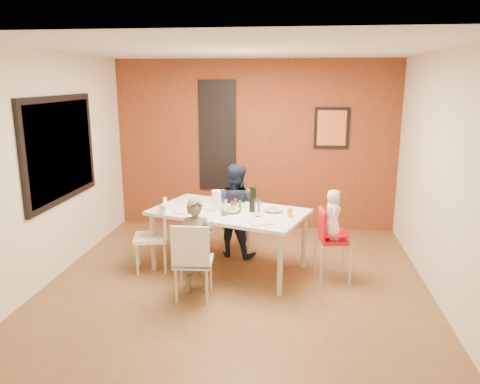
# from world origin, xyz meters

# --- Properties ---
(ground) EXTENTS (4.50, 4.50, 0.00)m
(ground) POSITION_xyz_m (0.00, 0.00, 0.00)
(ground) COLOR brown
(ground) RESTS_ON ground
(ceiling) EXTENTS (4.50, 4.50, 0.02)m
(ceiling) POSITION_xyz_m (0.00, 0.00, 2.70)
(ceiling) COLOR silver
(ceiling) RESTS_ON wall_back
(wall_back) EXTENTS (4.50, 0.02, 2.70)m
(wall_back) POSITION_xyz_m (0.00, 2.25, 1.35)
(wall_back) COLOR beige
(wall_back) RESTS_ON ground
(wall_front) EXTENTS (4.50, 0.02, 2.70)m
(wall_front) POSITION_xyz_m (0.00, -2.25, 1.35)
(wall_front) COLOR beige
(wall_front) RESTS_ON ground
(wall_left) EXTENTS (0.02, 4.50, 2.70)m
(wall_left) POSITION_xyz_m (-2.25, 0.00, 1.35)
(wall_left) COLOR beige
(wall_left) RESTS_ON ground
(wall_right) EXTENTS (0.02, 4.50, 2.70)m
(wall_right) POSITION_xyz_m (2.25, 0.00, 1.35)
(wall_right) COLOR beige
(wall_right) RESTS_ON ground
(brick_accent_wall) EXTENTS (4.50, 0.02, 2.70)m
(brick_accent_wall) POSITION_xyz_m (0.00, 2.23, 1.35)
(brick_accent_wall) COLOR maroon
(brick_accent_wall) RESTS_ON ground
(picture_window_frame) EXTENTS (0.05, 1.70, 1.30)m
(picture_window_frame) POSITION_xyz_m (-2.22, 0.20, 1.55)
(picture_window_frame) COLOR black
(picture_window_frame) RESTS_ON wall_left
(picture_window_pane) EXTENTS (0.02, 1.55, 1.15)m
(picture_window_pane) POSITION_xyz_m (-2.21, 0.20, 1.55)
(picture_window_pane) COLOR black
(picture_window_pane) RESTS_ON wall_left
(glassblock_strip) EXTENTS (0.55, 0.03, 1.70)m
(glassblock_strip) POSITION_xyz_m (-0.60, 2.21, 1.50)
(glassblock_strip) COLOR silver
(glassblock_strip) RESTS_ON wall_back
(glassblock_surround) EXTENTS (0.60, 0.03, 1.76)m
(glassblock_surround) POSITION_xyz_m (-0.60, 2.21, 1.50)
(glassblock_surround) COLOR black
(glassblock_surround) RESTS_ON wall_back
(art_print_frame) EXTENTS (0.54, 0.03, 0.64)m
(art_print_frame) POSITION_xyz_m (1.20, 2.21, 1.65)
(art_print_frame) COLOR black
(art_print_frame) RESTS_ON wall_back
(art_print_canvas) EXTENTS (0.44, 0.01, 0.54)m
(art_print_canvas) POSITION_xyz_m (1.20, 2.19, 1.65)
(art_print_canvas) COLOR orange
(art_print_canvas) RESTS_ON wall_back
(dining_table) EXTENTS (2.12, 1.59, 0.79)m
(dining_table) POSITION_xyz_m (-0.15, 0.39, 0.72)
(dining_table) COLOR silver
(dining_table) RESTS_ON ground
(chair_near) EXTENTS (0.44, 0.44, 0.89)m
(chair_near) POSITION_xyz_m (-0.43, -0.52, 0.50)
(chair_near) COLOR beige
(chair_near) RESTS_ON ground
(chair_far) EXTENTS (0.46, 0.46, 0.85)m
(chair_far) POSITION_xyz_m (-0.16, 1.14, 0.48)
(chair_far) COLOR white
(chair_far) RESTS_ON ground
(chair_left) EXTENTS (0.51, 0.51, 0.90)m
(chair_left) POSITION_xyz_m (-1.06, 0.28, 0.50)
(chair_left) COLOR white
(chair_left) RESTS_ON ground
(high_chair) EXTENTS (0.43, 0.43, 0.90)m
(high_chair) POSITION_xyz_m (1.10, 0.22, 0.54)
(high_chair) COLOR red
(high_chair) RESTS_ON ground
(child_near) EXTENTS (0.44, 0.32, 1.10)m
(child_near) POSITION_xyz_m (-0.43, -0.28, 0.55)
(child_near) COLOR #625E46
(child_near) RESTS_ON ground
(child_far) EXTENTS (0.74, 0.65, 1.29)m
(child_far) POSITION_xyz_m (-0.15, 0.90, 0.64)
(child_far) COLOR black
(child_far) RESTS_ON ground
(toddler) EXTENTS (0.21, 0.30, 0.60)m
(toddler) POSITION_xyz_m (1.12, 0.23, 0.83)
(toddler) COLOR silver
(toddler) RESTS_ON high_chair
(plate_near_left) EXTENTS (0.29, 0.29, 0.01)m
(plate_near_left) POSITION_xyz_m (-0.70, 0.26, 0.79)
(plate_near_left) COLOR white
(plate_near_left) RESTS_ON dining_table
(plate_far_mid) EXTENTS (0.21, 0.21, 0.01)m
(plate_far_mid) POSITION_xyz_m (0.01, 0.67, 0.79)
(plate_far_mid) COLOR white
(plate_far_mid) RESTS_ON dining_table
(plate_near_right) EXTENTS (0.31, 0.31, 0.01)m
(plate_near_right) POSITION_xyz_m (0.28, -0.08, 0.79)
(plate_near_right) COLOR white
(plate_near_right) RESTS_ON dining_table
(plate_far_left) EXTENTS (0.27, 0.27, 0.01)m
(plate_far_left) POSITION_xyz_m (-0.56, 0.84, 0.79)
(plate_far_left) COLOR white
(plate_far_left) RESTS_ON dining_table
(salad_bowl_a) EXTENTS (0.28, 0.28, 0.06)m
(salad_bowl_a) POSITION_xyz_m (-0.12, 0.31, 0.81)
(salad_bowl_a) COLOR white
(salad_bowl_a) RESTS_ON dining_table
(salad_bowl_b) EXTENTS (0.29, 0.29, 0.06)m
(salad_bowl_b) POSITION_xyz_m (0.40, 0.40, 0.81)
(salad_bowl_b) COLOR white
(salad_bowl_b) RESTS_ON dining_table
(wine_bottle) EXTENTS (0.08, 0.08, 0.31)m
(wine_bottle) POSITION_xyz_m (0.15, 0.38, 0.94)
(wine_bottle) COLOR black
(wine_bottle) RESTS_ON dining_table
(wine_glass_a) EXTENTS (0.07, 0.07, 0.20)m
(wine_glass_a) POSITION_xyz_m (-0.17, 0.18, 0.89)
(wine_glass_a) COLOR silver
(wine_glass_a) RESTS_ON dining_table
(wine_glass_b) EXTENTS (0.07, 0.07, 0.20)m
(wine_glass_b) POSITION_xyz_m (0.23, 0.19, 0.89)
(wine_glass_b) COLOR white
(wine_glass_b) RESTS_ON dining_table
(paper_towel_roll) EXTENTS (0.11, 0.11, 0.26)m
(paper_towel_roll) POSITION_xyz_m (-0.31, 0.37, 0.91)
(paper_towel_roll) COLOR white
(paper_towel_roll) RESTS_ON dining_table
(condiment_red) EXTENTS (0.03, 0.03, 0.13)m
(condiment_red) POSITION_xyz_m (-0.10, 0.35, 0.85)
(condiment_red) COLOR red
(condiment_red) RESTS_ON dining_table
(condiment_green) EXTENTS (0.04, 0.04, 0.14)m
(condiment_green) POSITION_xyz_m (-0.01, 0.34, 0.86)
(condiment_green) COLOR #2A6C24
(condiment_green) RESTS_ON dining_table
(condiment_brown) EXTENTS (0.04, 0.04, 0.14)m
(condiment_brown) POSITION_xyz_m (-0.07, 0.43, 0.86)
(condiment_brown) COLOR brown
(condiment_brown) RESTS_ON dining_table
(sippy_cup) EXTENTS (0.06, 0.06, 0.11)m
(sippy_cup) POSITION_xyz_m (0.61, 0.20, 0.84)
(sippy_cup) COLOR orange
(sippy_cup) RESTS_ON dining_table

